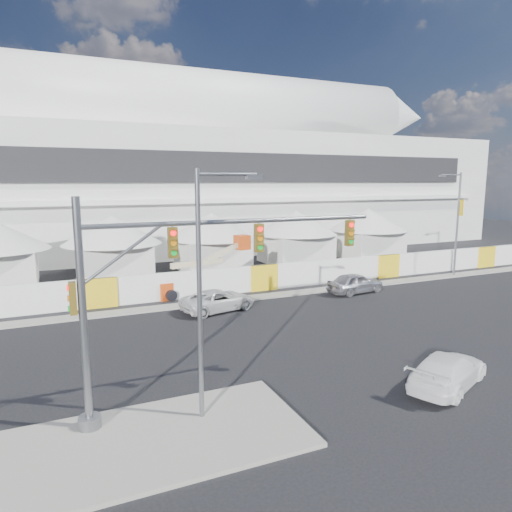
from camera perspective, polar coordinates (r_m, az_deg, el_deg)
name	(u,v)px	position (r m, az deg, el deg)	size (l,w,h in m)	color
ground	(278,375)	(20.53, 2.75, -14.67)	(160.00, 160.00, 0.00)	black
median_island	(153,440)	(16.23, -12.70, -21.56)	(10.00, 5.00, 0.15)	gray
far_curb	(421,279)	(41.63, 19.94, -2.70)	(80.00, 1.20, 0.12)	gray
stadium	(195,172)	(60.73, -7.58, 10.31)	(80.00, 24.80, 21.98)	silver
tent_row	(164,239)	(42.04, -11.40, 2.06)	(53.40, 8.40, 5.40)	silver
hoarding_fence	(263,277)	(35.20, 0.93, -2.70)	(70.00, 0.25, 2.00)	white
scaffold_tower	(442,197)	(75.84, 22.20, 6.89)	(4.40, 4.40, 12.00)	#595B60
sedan_silver	(355,283)	(35.15, 12.33, -3.32)	(4.54, 1.82, 1.55)	#ACABB0
pickup_curb	(218,300)	(29.88, -4.72, -5.53)	(5.00, 2.31, 1.39)	silver
pickup_near	(448,370)	(20.79, 22.84, -13.01)	(4.83, 1.96, 1.40)	white
lot_car_b	(462,256)	(51.42, 24.38, 0.01)	(4.42, 1.78, 1.51)	black
traffic_mast	(156,295)	(16.02, -12.44, -4.77)	(11.39, 0.75, 7.74)	gray
streetlight_median	(206,278)	(15.53, -6.32, -2.80)	(2.39, 0.24, 8.62)	slate
streetlight_curb	(456,217)	(43.47, 23.73, 4.50)	(2.69, 0.61, 9.08)	slate
boom_lift	(192,280)	(34.26, -8.04, -2.96)	(8.25, 2.67, 4.09)	#CC4513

